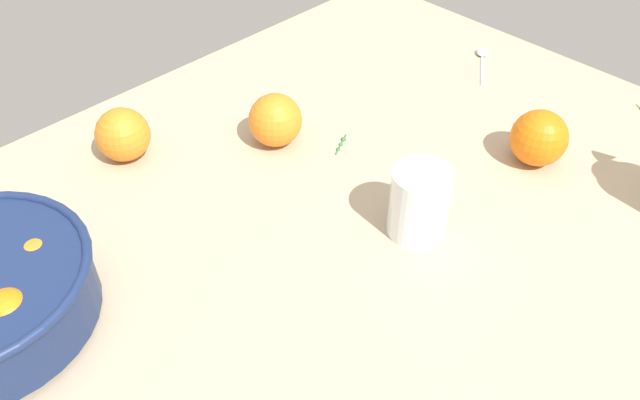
# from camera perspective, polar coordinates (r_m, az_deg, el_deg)

# --- Properties ---
(ground_plane) EXTENTS (1.38, 1.00, 0.03)m
(ground_plane) POSITION_cam_1_polar(r_m,az_deg,el_deg) (0.89, -0.67, -4.25)
(ground_plane) COLOR tan
(juice_glass) EXTENTS (0.08, 0.08, 0.10)m
(juice_glass) POSITION_cam_1_polar(r_m,az_deg,el_deg) (0.87, 8.78, -0.49)
(juice_glass) COLOR white
(juice_glass) RESTS_ON ground_plane
(loose_orange_0) EXTENTS (0.08, 0.08, 0.08)m
(loose_orange_0) POSITION_cam_1_polar(r_m,az_deg,el_deg) (1.03, -17.14, 5.58)
(loose_orange_0) COLOR orange
(loose_orange_0) RESTS_ON ground_plane
(loose_orange_1) EXTENTS (0.09, 0.09, 0.09)m
(loose_orange_1) POSITION_cam_1_polar(r_m,az_deg,el_deg) (1.02, -4.00, 7.10)
(loose_orange_1) COLOR orange
(loose_orange_1) RESTS_ON ground_plane
(loose_orange_2) EXTENTS (0.09, 0.09, 0.09)m
(loose_orange_2) POSITION_cam_1_polar(r_m,az_deg,el_deg) (1.03, 18.90, 5.24)
(loose_orange_2) COLOR orange
(loose_orange_2) RESTS_ON ground_plane
(spoon) EXTENTS (0.12, 0.09, 0.01)m
(spoon) POSITION_cam_1_polar(r_m,az_deg,el_deg) (1.29, 14.24, 12.03)
(spoon) COLOR silver
(spoon) RESTS_ON ground_plane
(herb_sprig_1) EXTENTS (0.05, 0.03, 0.01)m
(herb_sprig_1) POSITION_cam_1_polar(r_m,az_deg,el_deg) (1.04, 1.91, 5.13)
(herb_sprig_1) COLOR #336C39
(herb_sprig_1) RESTS_ON ground_plane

